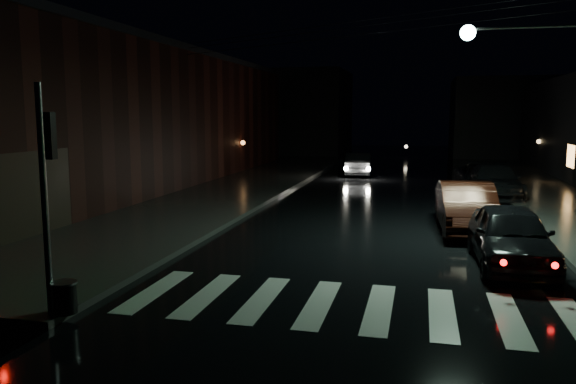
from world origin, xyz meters
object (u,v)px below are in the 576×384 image
Objects in this scene: parked_car_c at (494,181)px; parked_car_d at (480,177)px; parked_car_a at (511,236)px; parked_car_b at (467,207)px; oncoming_car at (358,164)px.

parked_car_d is at bearing 96.49° from parked_car_c.
parked_car_a is 12.29m from parked_car_c.
parked_car_c is at bearing 83.49° from parked_car_a.
parked_car_b is 1.12× the size of oncoming_car.
parked_car_d is 8.62m from oncoming_car.
parked_car_b is at bearing -102.08° from parked_car_d.
parked_car_a is at bearing -95.78° from parked_car_c.
parked_car_c reaches higher than parked_car_a.
parked_car_b is 8.31m from parked_car_c.
parked_car_b is at bearing 103.50° from oncoming_car.
oncoming_car is at bearing 136.96° from parked_car_d.
parked_car_c reaches higher than parked_car_d.
parked_car_c is 1.14× the size of parked_car_d.
parked_car_d is (1.44, 10.86, -0.15)m from parked_car_b.
parked_car_d is at bearing 79.79° from parked_car_b.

